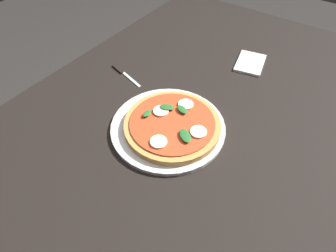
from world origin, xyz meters
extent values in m
plane|color=#2D2B28|center=(0.00, 0.00, 0.00)|extent=(6.00, 6.00, 0.00)
cube|color=black|center=(0.00, 0.00, 0.74)|extent=(1.42, 0.98, 0.04)
cube|color=black|center=(-0.63, -0.41, 0.36)|extent=(0.07, 0.07, 0.72)
cube|color=black|center=(-0.63, 0.41, 0.36)|extent=(0.07, 0.07, 0.72)
cylinder|color=silver|center=(0.11, -0.03, 0.77)|extent=(0.32, 0.32, 0.01)
cylinder|color=tan|center=(0.11, -0.01, 0.79)|extent=(0.26, 0.26, 0.02)
cylinder|color=#CC4723|center=(0.11, -0.01, 0.80)|extent=(0.23, 0.23, 0.00)
cylinder|color=beige|center=(0.19, 0.00, 0.80)|extent=(0.04, 0.04, 0.00)
cylinder|color=beige|center=(0.10, 0.06, 0.80)|extent=(0.04, 0.04, 0.00)
cylinder|color=beige|center=(0.03, -0.02, 0.80)|extent=(0.04, 0.04, 0.00)
cylinder|color=beige|center=(0.09, -0.06, 0.80)|extent=(0.04, 0.04, 0.00)
ellipsoid|color=#286B2D|center=(0.06, -0.01, 0.81)|extent=(0.03, 0.04, 0.00)
ellipsoid|color=#286B2D|center=(0.13, 0.05, 0.81)|extent=(0.05, 0.05, 0.00)
ellipsoid|color=#286B2D|center=(0.13, -0.08, 0.81)|extent=(0.03, 0.02, 0.00)
ellipsoid|color=#286B2D|center=(0.08, -0.05, 0.81)|extent=(0.04, 0.05, 0.00)
cube|color=white|center=(-0.31, 0.04, 0.77)|extent=(0.15, 0.12, 0.01)
cube|color=black|center=(-0.02, -0.32, 0.77)|extent=(0.03, 0.06, 0.01)
cube|color=silver|center=(0.00, -0.25, 0.77)|extent=(0.04, 0.10, 0.00)
camera|label=1|loc=(0.55, 0.28, 1.35)|focal=30.36mm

